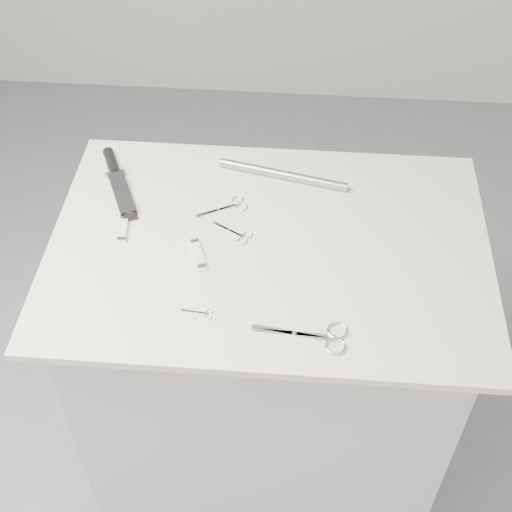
# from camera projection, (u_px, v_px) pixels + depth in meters

# --- Properties ---
(ground) EXTENTS (4.00, 4.00, 0.01)m
(ground) POSITION_uv_depth(u_px,v_px,m) (265.00, 446.00, 2.28)
(ground) COLOR gray
(ground) RESTS_ON ground
(plinth) EXTENTS (0.90, 0.60, 0.90)m
(plinth) POSITION_uv_depth(u_px,v_px,m) (267.00, 364.00, 1.96)
(plinth) COLOR beige
(plinth) RESTS_ON ground
(display_board) EXTENTS (1.00, 0.70, 0.02)m
(display_board) POSITION_uv_depth(u_px,v_px,m) (269.00, 247.00, 1.62)
(display_board) COLOR beige
(display_board) RESTS_ON plinth
(large_shears) EXTENTS (0.19, 0.08, 0.01)m
(large_shears) POSITION_uv_depth(u_px,v_px,m) (321.00, 337.00, 1.43)
(large_shears) COLOR silver
(large_shears) RESTS_ON display_board
(embroidery_scissors_a) EXTENTS (0.12, 0.09, 0.00)m
(embroidery_scissors_a) POSITION_uv_depth(u_px,v_px,m) (231.00, 206.00, 1.70)
(embroidery_scissors_a) COLOR silver
(embroidery_scissors_a) RESTS_ON display_board
(embroidery_scissors_b) EXTENTS (0.10, 0.07, 0.00)m
(embroidery_scissors_b) POSITION_uv_depth(u_px,v_px,m) (238.00, 234.00, 1.64)
(embroidery_scissors_b) COLOR silver
(embroidery_scissors_b) RESTS_ON display_board
(tiny_scissors) EXTENTS (0.07, 0.03, 0.00)m
(tiny_scissors) POSITION_uv_depth(u_px,v_px,m) (202.00, 313.00, 1.47)
(tiny_scissors) COLOR silver
(tiny_scissors) RESTS_ON display_board
(sheathed_knife) EXTENTS (0.14, 0.25, 0.03)m
(sheathed_knife) POSITION_uv_depth(u_px,v_px,m) (117.00, 179.00, 1.76)
(sheathed_knife) COLOR black
(sheathed_knife) RESTS_ON display_board
(pocket_knife_a) EXTENTS (0.05, 0.09, 0.01)m
(pocket_knife_a) POSITION_uv_depth(u_px,v_px,m) (198.00, 255.00, 1.58)
(pocket_knife_a) COLOR silver
(pocket_knife_a) RESTS_ON display_board
(pocket_knife_b) EXTENTS (0.03, 0.08, 0.01)m
(pocket_knife_b) POSITION_uv_depth(u_px,v_px,m) (123.00, 229.00, 1.64)
(pocket_knife_b) COLOR silver
(pocket_knife_b) RESTS_ON display_board
(metal_rail) EXTENTS (0.32, 0.09, 0.02)m
(metal_rail) POSITION_uv_depth(u_px,v_px,m) (283.00, 175.00, 1.77)
(metal_rail) COLOR #93969B
(metal_rail) RESTS_ON display_board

